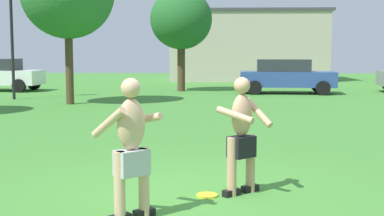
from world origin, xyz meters
TOP-DOWN VIEW (x-y plane):
  - ground_plane at (0.00, 0.00)m, footprint 80.00×80.00m
  - player_near at (0.73, 0.06)m, footprint 0.78×0.72m
  - player_in_gray at (-0.61, -1.10)m, footprint 0.85×0.71m
  - frisbee at (0.26, -0.08)m, footprint 0.29×0.29m
  - car_blue_far_end at (3.76, 17.52)m, footprint 4.42×2.27m
  - lamp_post at (-7.72, 14.09)m, footprint 0.60×0.24m
  - outbuilding_behind_lot at (2.70, 28.84)m, footprint 10.48×5.42m
  - tree_behind_players at (-1.17, 18.75)m, footprint 2.99×2.99m

SIDE VIEW (x-z plane):
  - ground_plane at x=0.00m, z-range 0.00..0.00m
  - frisbee at x=0.26m, z-range 0.00..0.03m
  - car_blue_far_end at x=3.76m, z-range 0.03..1.61m
  - player_near at x=0.73m, z-range 0.03..1.64m
  - player_in_gray at x=-0.61m, z-range 0.04..1.70m
  - outbuilding_behind_lot at x=2.70m, z-range 0.01..4.63m
  - lamp_post at x=-7.72m, z-range 0.62..5.41m
  - tree_behind_players at x=-1.17m, z-range 0.99..5.93m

